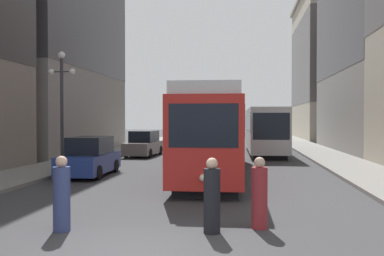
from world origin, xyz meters
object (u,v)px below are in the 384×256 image
object	(u,v)px
transit_bus	(264,128)
pedestrian_crossing_near	(259,195)
parked_car_left_mid	(90,158)
pedestrian_on_sidewalk	(62,196)
parked_car_left_near	(144,144)
pedestrian_crossing_far	(212,198)
lamp_post_left_near	(62,93)
streetcar	(215,131)

from	to	relation	value
transit_bus	pedestrian_crossing_near	distance (m)	22.68
parked_car_left_mid	pedestrian_on_sidewalk	world-z (taller)	parked_car_left_mid
parked_car_left_near	pedestrian_crossing_near	world-z (taller)	parked_car_left_near
parked_car_left_mid	pedestrian_crossing_far	bearing A→B (deg)	-56.94
pedestrian_crossing_far	parked_car_left_mid	bearing A→B (deg)	173.77
pedestrian_crossing_near	lamp_post_left_near	world-z (taller)	lamp_post_left_near
transit_bus	lamp_post_left_near	world-z (taller)	lamp_post_left_near
transit_bus	pedestrian_on_sidewalk	distance (m)	24.18
pedestrian_crossing_far	parked_car_left_near	bearing A→B (deg)	156.66
pedestrian_crossing_near	parked_car_left_mid	bearing A→B (deg)	-63.66
parked_car_left_mid	pedestrian_crossing_near	world-z (taller)	parked_car_left_mid
transit_bus	streetcar	bearing A→B (deg)	-104.51
pedestrian_crossing_near	pedestrian_on_sidewalk	world-z (taller)	pedestrian_on_sidewalk
pedestrian_crossing_near	pedestrian_crossing_far	bearing A→B (deg)	11.37
lamp_post_left_near	pedestrian_crossing_far	bearing A→B (deg)	-51.03
parked_car_left_near	pedestrian_crossing_near	xyz separation A→B (m)	(7.56, -19.26, -0.04)
parked_car_left_near	parked_car_left_mid	world-z (taller)	same
streetcar	pedestrian_on_sidewalk	xyz separation A→B (m)	(-2.86, -10.79, -1.27)
streetcar	parked_car_left_mid	bearing A→B (deg)	-167.94
streetcar	parked_car_left_near	distance (m)	11.02
transit_bus	pedestrian_on_sidewalk	world-z (taller)	transit_bus
pedestrian_crossing_far	lamp_post_left_near	bearing A→B (deg)	177.58
parked_car_left_near	pedestrian_crossing_far	distance (m)	20.83
pedestrian_crossing_far	streetcar	bearing A→B (deg)	142.24
streetcar	pedestrian_crossing_near	size ratio (longest dim) A/B	8.27
parked_car_left_mid	pedestrian_crossing_near	size ratio (longest dim) A/B	2.57
parked_car_left_near	pedestrian_crossing_far	bearing A→B (deg)	-69.67
transit_bus	pedestrian_on_sidewalk	xyz separation A→B (m)	(-5.82, -23.44, -1.12)
streetcar	lamp_post_left_near	bearing A→B (deg)	-179.67
parked_car_left_near	parked_car_left_mid	distance (m)	10.64
parked_car_left_near	pedestrian_on_sidewalk	size ratio (longest dim) A/B	2.74
streetcar	pedestrian_on_sidewalk	world-z (taller)	streetcar
streetcar	parked_car_left_mid	distance (m)	6.08
parked_car_left_mid	pedestrian_crossing_far	distance (m)	11.21
parked_car_left_near	transit_bus	bearing A→B (deg)	23.29
pedestrian_crossing_near	pedestrian_crossing_far	size ratio (longest dim) A/B	0.99
parked_car_left_mid	lamp_post_left_near	xyz separation A→B (m)	(-1.90, 1.16, 3.15)
pedestrian_crossing_far	pedestrian_on_sidewalk	size ratio (longest dim) A/B	0.98
pedestrian_crossing_near	transit_bus	bearing A→B (deg)	-107.93
pedestrian_crossing_near	pedestrian_on_sidewalk	bearing A→B (deg)	-4.81
streetcar	parked_car_left_mid	world-z (taller)	streetcar
streetcar	pedestrian_crossing_far	distance (m)	10.61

